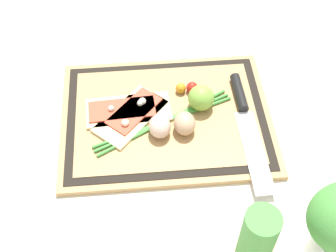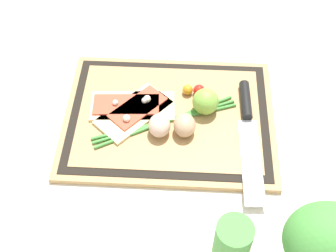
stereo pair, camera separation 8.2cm
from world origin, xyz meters
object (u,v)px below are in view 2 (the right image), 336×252
Objects in this scene: knife at (247,119)px; herb_glass at (323,251)px; pizza_slice_far at (135,111)px; egg_brown at (185,125)px; egg_pink at (159,125)px; cherry_tomato_red at (199,90)px; pizza_slice_near at (131,106)px; lime at (205,102)px; cherry_tomato_yellow at (188,90)px.

herb_glass reaches higher than knife.
pizza_slice_far is 0.24m from knife.
egg_brown is 0.38m from herb_glass.
knife is 5.78× the size of egg_pink.
knife is 11.97× the size of cherry_tomato_red.
cherry_tomato_red is (-0.15, -0.05, 0.01)m from pizza_slice_near.
herb_glass is at bearing 115.12° from lime.
knife is 13.30× the size of cherry_tomato_yellow.
herb_glass is at bearing 103.46° from knife.
herb_glass is (-0.18, 0.41, 0.10)m from cherry_tomato_red.
egg_pink is (0.18, 0.04, 0.01)m from knife.
egg_brown reaches higher than cherry_tomato_red.
egg_pink is 0.13m from cherry_tomato_yellow.
cherry_tomato_red reaches higher than pizza_slice_near.
pizza_slice_far is 0.81× the size of herb_glass.
pizza_slice_far is 0.15m from cherry_tomato_red.
pizza_slice_far is at bearing -2.98° from knife.
egg_pink is at bearing 54.29° from cherry_tomato_red.
knife is at bearing 173.65° from pizza_slice_near.
cherry_tomato_yellow is at bearing -63.01° from herb_glass.
herb_glass is at bearing 116.99° from cherry_tomato_yellow.
herb_glass reaches higher than cherry_tomato_yellow.
herb_glass reaches higher than egg_brown.
egg_pink is 2.30× the size of cherry_tomato_yellow.
cherry_tomato_red is at bearing -162.50° from pizza_slice_near.
lime reaches higher than cherry_tomato_red.
cherry_tomato_red reaches higher than cherry_tomato_yellow.
cherry_tomato_yellow is (-0.06, -0.11, -0.01)m from egg_pink.
cherry_tomato_yellow is (0.03, -0.00, -0.00)m from cherry_tomato_red.
egg_pink is at bearing -48.40° from herb_glass.
pizza_slice_far and cherry_tomato_yellow have the same top height.
cherry_tomato_red is 1.11× the size of cherry_tomato_yellow.
lime is at bearing 106.26° from cherry_tomato_red.
egg_brown is at bearing 55.77° from lime.
lime is 0.41m from herb_glass.
egg_pink is at bearing 63.94° from cherry_tomato_yellow.
knife is 0.10m from lime.
egg_brown is 0.11m from cherry_tomato_red.
lime is 2.21× the size of cherry_tomato_red.
cherry_tomato_yellow is at bearing -116.06° from egg_pink.
cherry_tomato_yellow is at bearing -30.20° from knife.
pizza_slice_far is at bearing -23.37° from egg_brown.
egg_brown is 0.05m from egg_pink.
herb_glass reaches higher than pizza_slice_far.
knife is at bearing 163.00° from lime.
lime is at bearing 129.29° from cherry_tomato_yellow.
pizza_slice_near is 0.16m from lime.
cherry_tomato_yellow is at bearing -151.01° from pizza_slice_far.
lime is 2.46× the size of cherry_tomato_yellow.
egg_pink reaches higher than pizza_slice_far.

